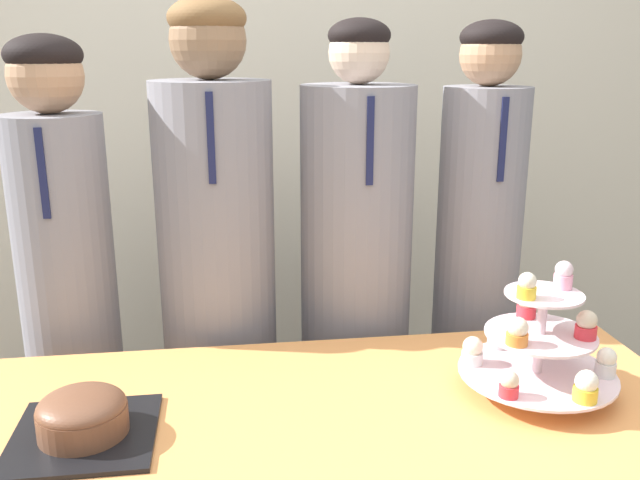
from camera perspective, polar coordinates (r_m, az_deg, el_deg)
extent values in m
cube|color=beige|center=(2.58, -4.05, 13.85)|extent=(9.00, 0.06, 2.70)
cube|color=black|center=(1.43, -19.22, -15.24)|extent=(0.27, 0.27, 0.01)
cylinder|color=brown|center=(1.41, -19.34, -14.13)|extent=(0.17, 0.17, 0.05)
ellipsoid|color=brown|center=(1.40, -19.45, -13.06)|extent=(0.17, 0.17, 0.06)
cylinder|color=silver|center=(1.54, 18.00, -8.25)|extent=(0.02, 0.02, 0.23)
cylinder|color=silver|center=(1.57, 17.78, -10.60)|extent=(0.34, 0.34, 0.01)
cylinder|color=silver|center=(1.53, 18.07, -7.55)|extent=(0.23, 0.23, 0.01)
cylinder|color=silver|center=(1.50, 18.36, -4.37)|extent=(0.16, 0.16, 0.01)
cylinder|color=yellow|center=(1.47, 21.42, -11.98)|extent=(0.05, 0.05, 0.03)
sphere|color=white|center=(1.46, 21.54, -11.00)|extent=(0.05, 0.05, 0.05)
cylinder|color=white|center=(1.59, 22.90, -9.97)|extent=(0.04, 0.04, 0.03)
sphere|color=white|center=(1.58, 23.00, -9.05)|extent=(0.04, 0.04, 0.04)
cylinder|color=white|center=(1.67, 20.14, -8.49)|extent=(0.05, 0.05, 0.02)
sphere|color=#F4E5C6|center=(1.66, 20.22, -7.68)|extent=(0.05, 0.05, 0.05)
cylinder|color=white|center=(1.65, 14.72, -8.20)|extent=(0.05, 0.05, 0.03)
sphere|color=beige|center=(1.64, 14.79, -7.28)|extent=(0.05, 0.05, 0.05)
cylinder|color=white|center=(1.56, 12.69, -9.63)|extent=(0.05, 0.05, 0.03)
sphere|color=#F4E5C6|center=(1.55, 12.75, -8.74)|extent=(0.04, 0.04, 0.04)
cylinder|color=#E5333D|center=(1.44, 15.60, -12.13)|extent=(0.04, 0.04, 0.02)
sphere|color=beige|center=(1.43, 15.67, -11.29)|extent=(0.04, 0.04, 0.04)
cylinder|color=orange|center=(1.45, 16.25, -7.98)|extent=(0.05, 0.05, 0.02)
sphere|color=#F4E5C6|center=(1.44, 16.32, -7.07)|extent=(0.04, 0.04, 0.04)
cylinder|color=#E5333D|center=(1.53, 21.46, -7.21)|extent=(0.04, 0.04, 0.03)
sphere|color=beige|center=(1.52, 21.56, -6.29)|extent=(0.04, 0.04, 0.04)
cylinder|color=#E5333D|center=(1.60, 16.97, -5.76)|extent=(0.04, 0.04, 0.03)
sphere|color=beige|center=(1.59, 17.05, -4.89)|extent=(0.04, 0.04, 0.04)
cylinder|color=yellow|center=(1.45, 16.99, -4.23)|extent=(0.04, 0.04, 0.03)
sphere|color=#F4E5C6|center=(1.44, 17.07, -3.34)|extent=(0.04, 0.04, 0.04)
cylinder|color=pink|center=(1.53, 19.78, -3.31)|extent=(0.04, 0.04, 0.03)
sphere|color=silver|center=(1.52, 19.87, -2.36)|extent=(0.04, 0.04, 0.04)
cylinder|color=gray|center=(2.02, -19.97, -8.44)|extent=(0.26, 0.26, 1.28)
sphere|color=tan|center=(1.86, -22.11, 12.68)|extent=(0.19, 0.19, 0.19)
ellipsoid|color=black|center=(1.86, -22.27, 14.25)|extent=(0.19, 0.19, 0.10)
cube|color=#191E47|center=(1.75, -22.34, 5.17)|extent=(0.02, 0.01, 0.22)
cylinder|color=gray|center=(1.96, -8.41, -7.10)|extent=(0.32, 0.32, 1.36)
sphere|color=#8E6B4C|center=(1.81, -9.43, 16.26)|extent=(0.20, 0.20, 0.20)
ellipsoid|color=brown|center=(1.81, -9.51, 17.97)|extent=(0.20, 0.20, 0.11)
cube|color=#191E47|center=(1.66, -9.18, 8.44)|extent=(0.02, 0.01, 0.22)
cylinder|color=gray|center=(1.99, 2.96, -6.75)|extent=(0.31, 0.31, 1.34)
sphere|color=beige|center=(1.84, 3.31, 15.45)|extent=(0.16, 0.16, 0.16)
ellipsoid|color=black|center=(1.84, 3.33, 16.84)|extent=(0.17, 0.17, 0.09)
cube|color=#191E47|center=(1.70, 4.25, 8.28)|extent=(0.02, 0.01, 0.22)
cylinder|color=gray|center=(2.09, 12.79, -6.16)|extent=(0.24, 0.24, 1.34)
sphere|color=tan|center=(1.94, 14.16, 14.89)|extent=(0.17, 0.17, 0.17)
ellipsoid|color=black|center=(1.94, 14.25, 16.23)|extent=(0.17, 0.17, 0.09)
cube|color=#191E47|center=(1.84, 15.15, 8.13)|extent=(0.02, 0.01, 0.22)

